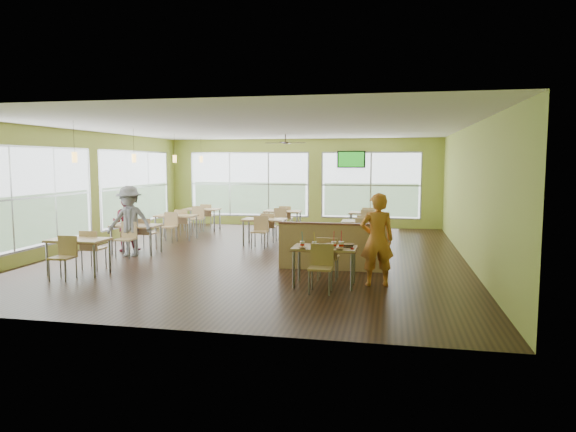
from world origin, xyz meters
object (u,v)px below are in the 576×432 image
Objects in this scene: main_table at (325,253)px; man_plaid at (377,240)px; half_wall_divider at (333,246)px; food_basket at (348,245)px.

man_plaid reaches higher than main_table.
main_table is 1.45m from half_wall_divider.
man_plaid is 0.56m from food_basket.
main_table is at bearing -0.47° from man_plaid.
main_table is 0.86× the size of man_plaid.
half_wall_divider reaches higher than main_table.
man_plaid is at bearing -52.09° from half_wall_divider.
main_table is 1.03m from man_plaid.
food_basket is (0.43, -1.37, 0.26)m from half_wall_divider.
man_plaid reaches higher than food_basket.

